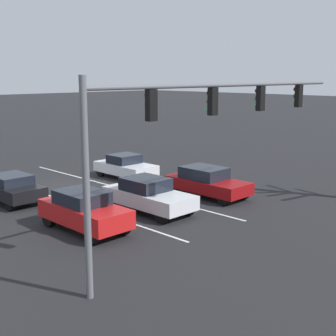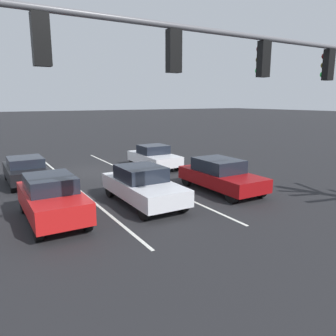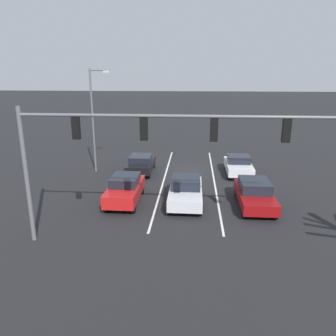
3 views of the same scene
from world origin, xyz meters
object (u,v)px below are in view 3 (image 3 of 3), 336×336
Objects in this scene: car_maroon_leftlane_front at (255,193)px; traffic_signal_gantry at (131,140)px; car_white_leftlane_second at (238,165)px; car_silver_midlane_front at (186,191)px; car_black_rightlane_second at (141,163)px; street_lamp_right_shoulder at (94,115)px; car_red_rightlane_front at (125,189)px.

traffic_signal_gantry is (6.27, 4.98, 4.09)m from car_maroon_leftlane_front.
car_silver_midlane_front is at bearing 58.05° from car_white_leftlane_second.
car_maroon_leftlane_front is 8.99m from traffic_signal_gantry.
traffic_signal_gantry is at bearing 97.49° from car_black_rightlane_second.
traffic_signal_gantry is (6.12, 11.34, 4.14)m from car_white_leftlane_second.
car_white_leftlane_second is at bearing -121.95° from car_silver_midlane_front.
traffic_signal_gantry is 1.67× the size of street_lamp_right_shoulder.
car_maroon_leftlane_front is 1.12× the size of car_white_leftlane_second.
car_white_leftlane_second is (-7.56, -6.38, -0.13)m from car_red_rightlane_front.
car_maroon_leftlane_front is 6.36m from car_white_leftlane_second.
traffic_signal_gantry reaches higher than car_silver_midlane_front.
street_lamp_right_shoulder is at bearing -65.99° from traffic_signal_gantry.
car_silver_midlane_front is 1.13× the size of car_white_leftlane_second.
street_lamp_right_shoulder is (11.07, 0.21, 3.79)m from car_white_leftlane_second.
car_red_rightlane_front is 0.93× the size of car_silver_midlane_front.
car_white_leftlane_second is at bearing -118.35° from traffic_signal_gantry.
car_silver_midlane_front is (-3.66, -0.13, -0.05)m from car_red_rightlane_front.
car_red_rightlane_front is 3.66m from car_silver_midlane_front.
car_red_rightlane_front is at bearing -73.81° from traffic_signal_gantry.
car_white_leftlane_second is 7.59m from car_black_rightlane_second.
car_silver_midlane_front is 10.09m from street_lamp_right_shoulder.
car_maroon_leftlane_front reaches higher than car_white_leftlane_second.
traffic_signal_gantry is at bearing 66.43° from car_silver_midlane_front.
car_maroon_leftlane_front is at bearing -141.53° from traffic_signal_gantry.
car_maroon_leftlane_front is at bearing 91.37° from car_white_leftlane_second.
car_silver_midlane_front is 6.88m from traffic_signal_gantry.
car_red_rightlane_front is 1.05× the size of car_white_leftlane_second.
car_red_rightlane_front is 1.05× the size of car_black_rightlane_second.
car_red_rightlane_front reaches higher than car_black_rightlane_second.
car_white_leftlane_second is at bearing -88.63° from car_maroon_leftlane_front.
street_lamp_right_shoulder reaches higher than car_silver_midlane_front.
street_lamp_right_shoulder reaches higher than car_red_rightlane_front.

